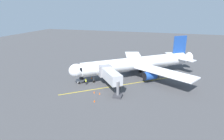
# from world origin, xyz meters

# --- Properties ---
(ground_plane) EXTENTS (220.00, 220.00, 0.00)m
(ground_plane) POSITION_xyz_m (0.00, 0.00, 0.00)
(ground_plane) COLOR #424244
(apron_lead_in_line) EXTENTS (31.11, 25.52, 0.01)m
(apron_lead_in_line) POSITION_xyz_m (1.44, 7.95, 0.01)
(apron_lead_in_line) COLOR yellow
(apron_lead_in_line) RESTS_ON ground
(airplane) EXTENTS (33.91, 32.06, 11.50)m
(airplane) POSITION_xyz_m (1.23, 1.77, 4.00)
(airplane) COLOR white
(airplane) RESTS_ON ground
(jet_bridge) EXTENTS (8.83, 10.06, 5.40)m
(jet_bridge) POSITION_xyz_m (6.56, 13.07, 3.76)
(jet_bridge) COLOR #B7B7BC
(jet_bridge) RESTS_ON ground
(ground_crew_marshaller) EXTENTS (0.47, 0.43, 1.71)m
(ground_crew_marshaller) POSITION_xyz_m (13.29, 12.64, 0.89)
(ground_crew_marshaller) COLOR #23232D
(ground_crew_marshaller) RESTS_ON ground
(ground_crew_wing_walker) EXTENTS (0.28, 0.42, 1.71)m
(ground_crew_wing_walker) POSITION_xyz_m (3.62, 13.34, 0.89)
(ground_crew_wing_walker) COLOR #23232D
(ground_crew_wing_walker) RESTS_ON ground
(tug_near_nose) EXTENTS (2.64, 2.72, 1.50)m
(tug_near_nose) POSITION_xyz_m (15.29, 11.64, 0.70)
(tug_near_nose) COLOR #9E9EA3
(tug_near_nose) RESTS_ON ground
(safety_cone_nose_left) EXTENTS (0.32, 0.32, 0.55)m
(safety_cone_nose_left) POSITION_xyz_m (9.14, 16.99, 0.28)
(safety_cone_nose_left) COLOR #F2590F
(safety_cone_nose_left) RESTS_ON ground
(safety_cone_nose_right) EXTENTS (0.32, 0.32, 0.55)m
(safety_cone_nose_right) POSITION_xyz_m (7.56, 17.27, 0.28)
(safety_cone_nose_right) COLOR #F2590F
(safety_cone_nose_right) RESTS_ON ground
(safety_cone_wing_port) EXTENTS (0.32, 0.32, 0.55)m
(safety_cone_wing_port) POSITION_xyz_m (7.29, 21.29, 0.28)
(safety_cone_wing_port) COLOR #F2590F
(safety_cone_wing_port) RESTS_ON ground
(safety_cone_wing_starboard) EXTENTS (0.32, 0.32, 0.55)m
(safety_cone_wing_starboard) POSITION_xyz_m (13.67, 7.83, 0.28)
(safety_cone_wing_starboard) COLOR #F2590F
(safety_cone_wing_starboard) RESTS_ON ground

